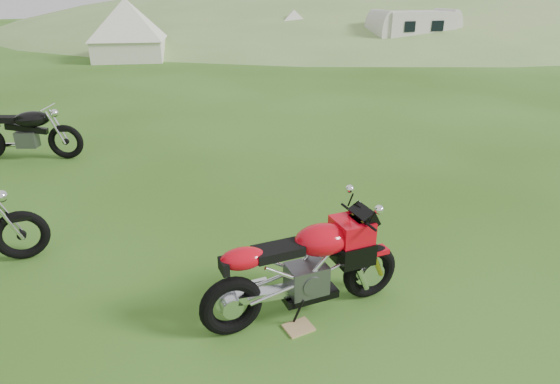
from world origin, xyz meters
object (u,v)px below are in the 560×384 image
object	(u,v)px
plywood_board	(299,328)
tent_left	(128,30)
vintage_moto_c	(24,132)
caravan	(413,33)
tent_right	(294,29)
sport_motorcycle	(305,261)

from	to	relation	value
plywood_board	tent_left	distance (m)	21.00
vintage_moto_c	caravan	distance (m)	20.03
plywood_board	tent_right	xyz separation A→B (m)	(7.67, 22.05, 1.15)
tent_left	tent_right	bearing A→B (deg)	16.57
vintage_moto_c	tent_right	xyz separation A→B (m)	(11.07, 15.57, 0.59)
sport_motorcycle	vintage_moto_c	size ratio (longest dim) A/B	0.97
plywood_board	tent_left	size ratio (longest dim) A/B	0.09
tent_right	caravan	world-z (taller)	tent_right
sport_motorcycle	tent_right	size ratio (longest dim) A/B	0.78
sport_motorcycle	caravan	world-z (taller)	caravan
plywood_board	vintage_moto_c	xyz separation A→B (m)	(-3.40, 6.48, 0.55)
tent_left	tent_right	xyz separation A→B (m)	(8.73, 1.12, -0.21)
plywood_board	tent_right	world-z (taller)	tent_right
tent_left	tent_right	world-z (taller)	tent_left
tent_left	plywood_board	bearing A→B (deg)	-77.87
vintage_moto_c	tent_left	bearing A→B (deg)	97.17
plywood_board	caravan	distance (m)	22.33
vintage_moto_c	tent_right	world-z (taller)	tent_right
plywood_board	tent_left	bearing A→B (deg)	92.89
plywood_board	caravan	size ratio (longest dim) A/B	0.06
tent_right	vintage_moto_c	bearing A→B (deg)	-109.89
vintage_moto_c	caravan	xyz separation A→B (m)	(16.17, 11.80, 0.53)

